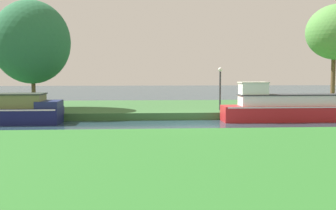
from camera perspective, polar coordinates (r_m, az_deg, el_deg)
The scene contains 7 objects.
ground_plane at distance 19.71m, azimuth 4.54°, elevation -2.87°, with size 120.00×120.00×0.00m, color #223A47.
riverbank_far at distance 26.59m, azimuth 2.30°, elevation -0.47°, with size 72.00×10.00×0.40m, color #366534.
riverbank_near at distance 10.99m, azimuth 11.60°, elevation -7.95°, with size 72.00×10.00×0.40m, color #2B6B29.
navy_barge at distance 21.67m, azimuth -21.99°, elevation -0.77°, with size 5.56×2.02×1.54m.
red_narrowboat at distance 22.67m, azimuth 20.60°, elevation -0.42°, with size 10.81×1.50×2.10m.
willow_tree_left at distance 25.62m, azimuth -19.05°, elevation 8.55°, with size 4.65×4.50×6.55m.
lamp_post at distance 23.20m, azimuth 7.52°, elevation 3.19°, with size 0.24×0.24×2.49m.
Camera 1 is at (-2.92, -19.32, 2.59)m, focal length 42.33 mm.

